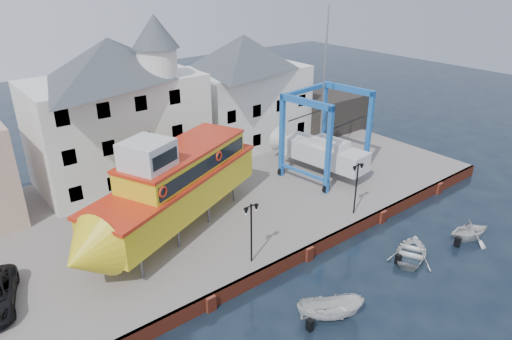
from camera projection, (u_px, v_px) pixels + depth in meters
ground at (308, 260)px, 31.27m from camera, size 140.00×140.00×0.00m
hardstanding at (218, 195)px, 38.90m from camera, size 44.00×22.00×1.00m
quay_wall at (307, 253)px, 31.14m from camera, size 44.00×0.47×1.00m
building_white_main at (118, 109)px, 38.59m from camera, size 14.00×8.30×14.00m
building_white_right at (244, 90)px, 47.21m from camera, size 12.00×8.00×11.20m
shed_dark at (323, 111)px, 52.95m from camera, size 8.00×7.00×4.00m
lamp_post_left at (251, 218)px, 28.14m from camera, size 1.12×0.32×4.20m
lamp_post_right at (357, 176)px, 33.82m from camera, size 1.12×0.32×4.20m
tour_boat at (167, 189)px, 30.99m from camera, size 17.52×10.76×7.55m
travel_lift at (317, 146)px, 41.40m from camera, size 7.43×9.89×14.59m
motorboat_a at (329, 318)px, 26.12m from camera, size 3.98×3.37×1.48m
motorboat_b at (411, 256)px, 31.69m from camera, size 5.03×4.49×0.86m
motorboat_c at (468, 239)px, 33.62m from camera, size 4.10×3.83×1.74m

